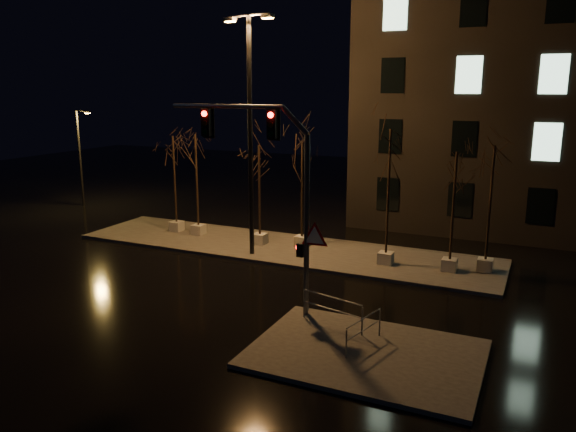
% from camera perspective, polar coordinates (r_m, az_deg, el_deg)
% --- Properties ---
extents(ground, '(90.00, 90.00, 0.00)m').
position_cam_1_polar(ground, '(24.00, -7.05, -7.06)').
color(ground, black).
rests_on(ground, ground).
extents(median, '(22.00, 5.00, 0.15)m').
position_cam_1_polar(median, '(28.98, -0.81, -3.28)').
color(median, '#403E39').
rests_on(median, ground).
extents(sidewalk_corner, '(7.00, 5.00, 0.15)m').
position_cam_1_polar(sidewalk_corner, '(18.14, 7.87, -13.69)').
color(sidewalk_corner, '#403E39').
rests_on(sidewalk_corner, ground).
extents(tree_0, '(1.80, 1.80, 5.55)m').
position_cam_1_polar(tree_0, '(32.02, -11.54, 5.84)').
color(tree_0, '#B9B8AD').
rests_on(tree_0, median).
extents(tree_1, '(1.80, 1.80, 5.71)m').
position_cam_1_polar(tree_1, '(30.99, -9.34, 5.93)').
color(tree_1, '#B9B8AD').
rests_on(tree_1, median).
extents(tree_2, '(1.80, 1.80, 5.32)m').
position_cam_1_polar(tree_2, '(28.71, -2.95, 4.94)').
color(tree_2, '#B9B8AD').
rests_on(tree_2, median).
extents(tree_3, '(1.80, 1.80, 5.50)m').
position_cam_1_polar(tree_3, '(28.18, 1.45, 5.10)').
color(tree_3, '#B9B8AD').
rests_on(tree_3, median).
extents(tree_4, '(1.80, 1.80, 6.40)m').
position_cam_1_polar(tree_4, '(25.59, 10.28, 5.62)').
color(tree_4, '#B9B8AD').
rests_on(tree_4, median).
extents(tree_5, '(1.80, 1.80, 5.48)m').
position_cam_1_polar(tree_5, '(25.33, 16.62, 3.63)').
color(tree_5, '#B9B8AD').
rests_on(tree_5, median).
extents(tree_6, '(1.80, 1.80, 5.77)m').
position_cam_1_polar(tree_6, '(25.79, 20.06, 4.03)').
color(tree_6, '#B9B8AD').
rests_on(tree_6, median).
extents(traffic_signal_mast, '(6.09, 0.47, 7.44)m').
position_cam_1_polar(traffic_signal_mast, '(19.76, -1.36, 3.82)').
color(traffic_signal_mast, '#595C60').
rests_on(traffic_signal_mast, sidewalk_corner).
extents(streetlight_main, '(2.80, 0.89, 11.26)m').
position_cam_1_polar(streetlight_main, '(26.76, -3.88, 9.64)').
color(streetlight_main, black).
rests_on(streetlight_main, median).
extents(streetlight_far, '(1.30, 0.23, 6.66)m').
position_cam_1_polar(streetlight_far, '(41.71, -20.32, 5.93)').
color(streetlight_far, black).
rests_on(streetlight_far, ground).
extents(guard_rail_a, '(2.40, 0.65, 1.07)m').
position_cam_1_polar(guard_rail_a, '(19.47, 4.50, -9.19)').
color(guard_rail_a, '#595C60').
rests_on(guard_rail_a, sidewalk_corner).
extents(guard_rail_b, '(0.54, 2.00, 0.98)m').
position_cam_1_polar(guard_rail_b, '(18.16, 7.72, -11.18)').
color(guard_rail_b, '#595C60').
rests_on(guard_rail_b, sidewalk_corner).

